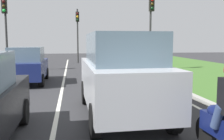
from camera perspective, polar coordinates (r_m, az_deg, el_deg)
ground_plane at (r=12.59m, az=-7.70°, el=-2.98°), size 60.00×60.00×0.00m
lane_line_center at (r=12.60m, az=-10.89°, el=-3.02°), size 0.12×32.00×0.01m
lane_line_right_edge at (r=13.17m, az=8.18°, el=-2.56°), size 0.12×32.00×0.01m
curb_right at (r=13.32m, az=10.24°, el=-2.25°), size 0.24×48.00×0.12m
car_suv_ahead at (r=6.93m, az=2.04°, el=-0.98°), size 2.02×4.53×2.28m
car_hatchback_far at (r=13.10m, az=-18.39°, el=1.00°), size 1.76×3.72×1.78m
traffic_light_near_right at (r=17.54m, az=8.73°, el=11.20°), size 0.32×0.50×5.32m
traffic_light_overhead_left at (r=18.41m, az=-22.79°, el=10.06°), size 0.32×0.50×4.90m
traffic_light_far_median at (r=24.12m, az=-7.73°, el=9.57°), size 0.32×0.50×5.00m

